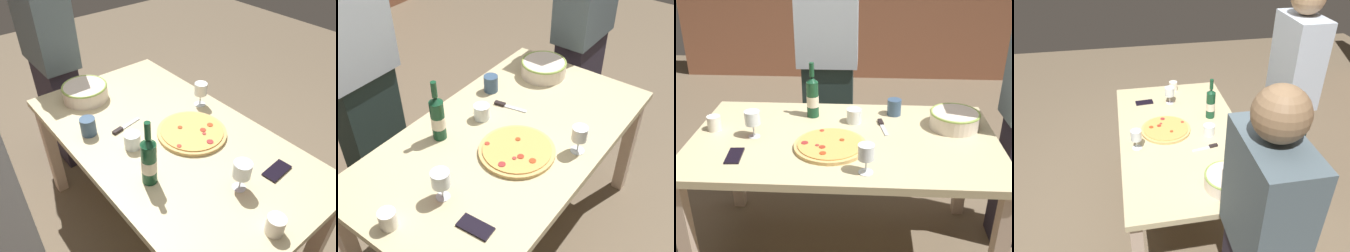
% 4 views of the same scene
% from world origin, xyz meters
% --- Properties ---
extents(ground_plane, '(8.00, 8.00, 0.00)m').
position_xyz_m(ground_plane, '(0.00, 0.00, 0.00)').
color(ground_plane, brown).
extents(dining_table, '(1.60, 0.90, 0.75)m').
position_xyz_m(dining_table, '(0.00, 0.00, 0.66)').
color(dining_table, '#CBBB8D').
rests_on(dining_table, ground).
extents(pizza, '(0.36, 0.36, 0.03)m').
position_xyz_m(pizza, '(-0.06, -0.11, 0.76)').
color(pizza, tan).
rests_on(pizza, dining_table).
extents(serving_bowl, '(0.27, 0.27, 0.09)m').
position_xyz_m(serving_bowl, '(0.60, 0.16, 0.80)').
color(serving_bowl, beige).
rests_on(serving_bowl, dining_table).
extents(wine_bottle, '(0.07, 0.07, 0.32)m').
position_xyz_m(wine_bottle, '(-0.19, 0.26, 0.87)').
color(wine_bottle, '#144428').
rests_on(wine_bottle, dining_table).
extents(wine_glass_near_pizza, '(0.08, 0.08, 0.15)m').
position_xyz_m(wine_glass_near_pizza, '(-0.47, -0.02, 0.85)').
color(wine_glass_near_pizza, white).
rests_on(wine_glass_near_pizza, dining_table).
extents(wine_glass_by_bottle, '(0.07, 0.07, 0.14)m').
position_xyz_m(wine_glass_by_bottle, '(0.12, -0.33, 0.85)').
color(wine_glass_by_bottle, white).
rests_on(wine_glass_by_bottle, dining_table).
extents(cup_amber, '(0.07, 0.07, 0.08)m').
position_xyz_m(cup_amber, '(-0.70, 0.05, 0.79)').
color(cup_amber, white).
rests_on(cup_amber, dining_table).
extents(cup_ceramic, '(0.08, 0.08, 0.10)m').
position_xyz_m(cup_ceramic, '(0.28, 0.31, 0.80)').
color(cup_ceramic, '#385270').
rests_on(cup_ceramic, dining_table).
extents(cup_spare, '(0.08, 0.08, 0.08)m').
position_xyz_m(cup_spare, '(0.05, 0.19, 0.79)').
color(cup_spare, white).
rests_on(cup_spare, dining_table).
extents(cell_phone, '(0.08, 0.15, 0.01)m').
position_xyz_m(cell_phone, '(-0.51, -0.23, 0.76)').
color(cell_phone, black).
rests_on(cell_phone, dining_table).
extents(pizza_knife, '(0.06, 0.19, 0.02)m').
position_xyz_m(pizza_knife, '(0.20, 0.15, 0.76)').
color(pizza_knife, silver).
rests_on(pizza_knife, dining_table).
extents(person_host, '(0.45, 0.24, 1.64)m').
position_xyz_m(person_host, '(1.08, 0.16, 0.83)').
color(person_host, '#2A2534').
rests_on(person_host, ground).
extents(person_guest_left, '(0.42, 0.24, 1.75)m').
position_xyz_m(person_guest_left, '(-0.16, 0.90, 0.90)').
color(person_guest_left, '#223230').
rests_on(person_guest_left, ground).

